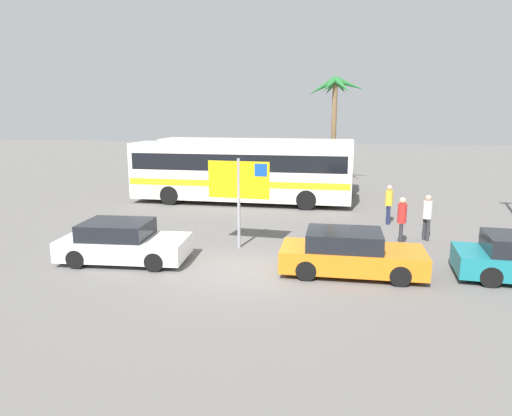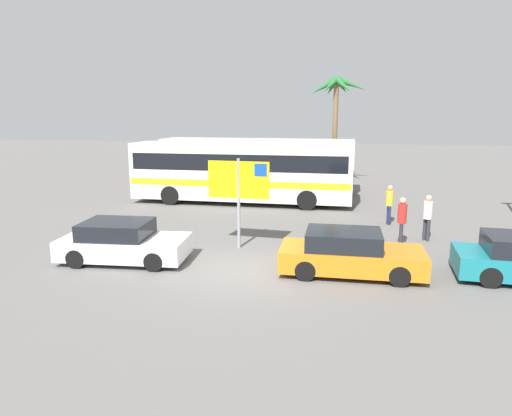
{
  "view_description": "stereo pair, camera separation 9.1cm",
  "coord_description": "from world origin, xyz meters",
  "px_view_note": "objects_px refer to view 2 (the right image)",
  "views": [
    {
      "loc": [
        2.92,
        -13.16,
        4.76
      ],
      "look_at": [
        -0.2,
        3.32,
        1.3
      ],
      "focal_mm": 32.67,
      "sensor_mm": 36.0,
      "label": 1
    },
    {
      "loc": [
        3.01,
        -13.15,
        4.76
      ],
      "look_at": [
        -0.2,
        3.32,
        1.3
      ],
      "focal_mm": 32.67,
      "sensor_mm": 36.0,
      "label": 2
    }
  ],
  "objects_px": {
    "car_white": "(123,242)",
    "ferry_sign": "(240,183)",
    "pedestrian_by_bus": "(428,214)",
    "pedestrian_near_sign": "(389,201)",
    "pedestrian_crossing_lot": "(402,218)",
    "bus_front_coach": "(241,170)",
    "bus_rear_coach": "(257,162)",
    "car_orange": "(349,254)"
  },
  "relations": [
    {
      "from": "ferry_sign",
      "to": "bus_rear_coach",
      "type": "bearing_deg",
      "value": 101.3
    },
    {
      "from": "bus_rear_coach",
      "to": "pedestrian_near_sign",
      "type": "relative_size",
      "value": 6.74
    },
    {
      "from": "car_white",
      "to": "bus_front_coach",
      "type": "bearing_deg",
      "value": 76.91
    },
    {
      "from": "bus_front_coach",
      "to": "pedestrian_near_sign",
      "type": "xyz_separation_m",
      "value": [
        7.29,
        -3.45,
        -0.78
      ]
    },
    {
      "from": "car_white",
      "to": "ferry_sign",
      "type": "bearing_deg",
      "value": 28.89
    },
    {
      "from": "bus_front_coach",
      "to": "ferry_sign",
      "type": "relative_size",
      "value": 3.59
    },
    {
      "from": "bus_rear_coach",
      "to": "ferry_sign",
      "type": "relative_size",
      "value": 3.59
    },
    {
      "from": "bus_front_coach",
      "to": "ferry_sign",
      "type": "distance_m",
      "value": 8.33
    },
    {
      "from": "bus_front_coach",
      "to": "bus_rear_coach",
      "type": "height_order",
      "value": "same"
    },
    {
      "from": "car_white",
      "to": "pedestrian_crossing_lot",
      "type": "distance_m",
      "value": 9.7
    },
    {
      "from": "bus_front_coach",
      "to": "car_white",
      "type": "distance_m",
      "value": 10.53
    },
    {
      "from": "pedestrian_crossing_lot",
      "to": "pedestrian_by_bus",
      "type": "height_order",
      "value": "pedestrian_crossing_lot"
    },
    {
      "from": "ferry_sign",
      "to": "pedestrian_by_bus",
      "type": "xyz_separation_m",
      "value": [
        6.68,
        2.27,
        -1.29
      ]
    },
    {
      "from": "car_orange",
      "to": "pedestrian_by_bus",
      "type": "bearing_deg",
      "value": 55.83
    },
    {
      "from": "ferry_sign",
      "to": "car_white",
      "type": "xyz_separation_m",
      "value": [
        -3.4,
        -2.22,
        -1.69
      ]
    },
    {
      "from": "pedestrian_by_bus",
      "to": "pedestrian_near_sign",
      "type": "distance_m",
      "value": 2.68
    },
    {
      "from": "pedestrian_crossing_lot",
      "to": "pedestrian_by_bus",
      "type": "bearing_deg",
      "value": 49.1
    },
    {
      "from": "ferry_sign",
      "to": "pedestrian_by_bus",
      "type": "distance_m",
      "value": 7.17
    },
    {
      "from": "car_orange",
      "to": "pedestrian_by_bus",
      "type": "xyz_separation_m",
      "value": [
        2.87,
        4.34,
        0.4
      ]
    },
    {
      "from": "bus_rear_coach",
      "to": "pedestrian_crossing_lot",
      "type": "xyz_separation_m",
      "value": [
        7.35,
        -10.67,
        -0.72
      ]
    },
    {
      "from": "ferry_sign",
      "to": "pedestrian_near_sign",
      "type": "bearing_deg",
      "value": 43.54
    },
    {
      "from": "car_white",
      "to": "pedestrian_by_bus",
      "type": "distance_m",
      "value": 11.04
    },
    {
      "from": "bus_rear_coach",
      "to": "car_orange",
      "type": "height_order",
      "value": "bus_rear_coach"
    },
    {
      "from": "ferry_sign",
      "to": "pedestrian_near_sign",
      "type": "xyz_separation_m",
      "value": [
        5.5,
        4.68,
        -1.32
      ]
    },
    {
      "from": "car_orange",
      "to": "pedestrian_by_bus",
      "type": "relative_size",
      "value": 2.43
    },
    {
      "from": "bus_rear_coach",
      "to": "pedestrian_near_sign",
      "type": "height_order",
      "value": "bus_rear_coach"
    },
    {
      "from": "car_white",
      "to": "pedestrian_crossing_lot",
      "type": "relative_size",
      "value": 2.32
    },
    {
      "from": "pedestrian_near_sign",
      "to": "pedestrian_by_bus",
      "type": "bearing_deg",
      "value": 107.7
    },
    {
      "from": "bus_rear_coach",
      "to": "pedestrian_by_bus",
      "type": "xyz_separation_m",
      "value": [
        8.39,
        -9.67,
        -0.75
      ]
    },
    {
      "from": "pedestrian_by_bus",
      "to": "pedestrian_crossing_lot",
      "type": "bearing_deg",
      "value": 8.22
    },
    {
      "from": "ferry_sign",
      "to": "pedestrian_near_sign",
      "type": "height_order",
      "value": "ferry_sign"
    },
    {
      "from": "car_white",
      "to": "pedestrian_crossing_lot",
      "type": "height_order",
      "value": "pedestrian_crossing_lot"
    },
    {
      "from": "bus_front_coach",
      "to": "pedestrian_by_bus",
      "type": "distance_m",
      "value": 10.33
    },
    {
      "from": "ferry_sign",
      "to": "pedestrian_crossing_lot",
      "type": "height_order",
      "value": "ferry_sign"
    },
    {
      "from": "pedestrian_by_bus",
      "to": "ferry_sign",
      "type": "bearing_deg",
      "value": -17.24
    },
    {
      "from": "bus_front_coach",
      "to": "car_white",
      "type": "xyz_separation_m",
      "value": [
        -1.6,
        -10.34,
        -1.15
      ]
    },
    {
      "from": "bus_rear_coach",
      "to": "car_white",
      "type": "xyz_separation_m",
      "value": [
        -1.69,
        -14.15,
        -1.15
      ]
    },
    {
      "from": "bus_front_coach",
      "to": "bus_rear_coach",
      "type": "bearing_deg",
      "value": 88.67
    },
    {
      "from": "pedestrian_by_bus",
      "to": "pedestrian_near_sign",
      "type": "bearing_deg",
      "value": -99.88
    },
    {
      "from": "pedestrian_near_sign",
      "to": "car_white",
      "type": "bearing_deg",
      "value": 29.38
    },
    {
      "from": "bus_rear_coach",
      "to": "pedestrian_by_bus",
      "type": "relative_size",
      "value": 6.6
    },
    {
      "from": "car_white",
      "to": "pedestrian_near_sign",
      "type": "height_order",
      "value": "pedestrian_near_sign"
    }
  ]
}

